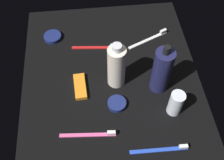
# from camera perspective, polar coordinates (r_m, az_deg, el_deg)

# --- Properties ---
(ground_plane) EXTENTS (0.84, 0.64, 0.01)m
(ground_plane) POSITION_cam_1_polar(r_m,az_deg,el_deg) (0.99, -0.00, -1.20)
(ground_plane) COLOR black
(lotion_bottle) EXTENTS (0.06, 0.06, 0.21)m
(lotion_bottle) POSITION_cam_1_polar(r_m,az_deg,el_deg) (0.92, 10.28, 1.94)
(lotion_bottle) COLOR #1D1E47
(lotion_bottle) RESTS_ON ground_plane
(bodywash_bottle) EXTENTS (0.06, 0.06, 0.19)m
(bodywash_bottle) POSITION_cam_1_polar(r_m,az_deg,el_deg) (0.92, 0.94, 2.86)
(bodywash_bottle) COLOR silver
(bodywash_bottle) RESTS_ON ground_plane
(deodorant_stick) EXTENTS (0.05, 0.05, 0.10)m
(deodorant_stick) POSITION_cam_1_polar(r_m,az_deg,el_deg) (0.91, 13.10, -4.72)
(deodorant_stick) COLOR silver
(deodorant_stick) RESTS_ON ground_plane
(toothbrush_red) EXTENTS (0.03, 0.18, 0.02)m
(toothbrush_red) POSITION_cam_1_polar(r_m,az_deg,el_deg) (1.09, -3.02, 6.86)
(toothbrush_red) COLOR red
(toothbrush_red) RESTS_ON ground_plane
(toothbrush_pink) EXTENTS (0.03, 0.18, 0.02)m
(toothbrush_pink) POSITION_cam_1_polar(r_m,az_deg,el_deg) (0.89, -4.32, -11.19)
(toothbrush_pink) COLOR #E55999
(toothbrush_pink) RESTS_ON ground_plane
(toothbrush_white) EXTENTS (0.08, 0.17, 0.02)m
(toothbrush_white) POSITION_cam_1_polar(r_m,az_deg,el_deg) (1.13, 7.92, 8.57)
(toothbrush_white) COLOR white
(toothbrush_white) RESTS_ON ground_plane
(toothbrush_blue) EXTENTS (0.02, 0.18, 0.02)m
(toothbrush_blue) POSITION_cam_1_polar(r_m,az_deg,el_deg) (0.88, 10.42, -13.97)
(toothbrush_blue) COLOR blue
(toothbrush_blue) RESTS_ON ground_plane
(snack_bar_orange) EXTENTS (0.11, 0.05, 0.01)m
(snack_bar_orange) POSITION_cam_1_polar(r_m,az_deg,el_deg) (0.98, -6.63, -1.58)
(snack_bar_orange) COLOR orange
(snack_bar_orange) RESTS_ON ground_plane
(cream_tin_left) EXTENTS (0.07, 0.07, 0.02)m
(cream_tin_left) POSITION_cam_1_polar(r_m,az_deg,el_deg) (1.15, -12.21, 8.74)
(cream_tin_left) COLOR navy
(cream_tin_left) RESTS_ON ground_plane
(cream_tin_right) EXTENTS (0.06, 0.06, 0.02)m
(cream_tin_right) POSITION_cam_1_polar(r_m,az_deg,el_deg) (0.93, 1.02, -4.93)
(cream_tin_right) COLOR navy
(cream_tin_right) RESTS_ON ground_plane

